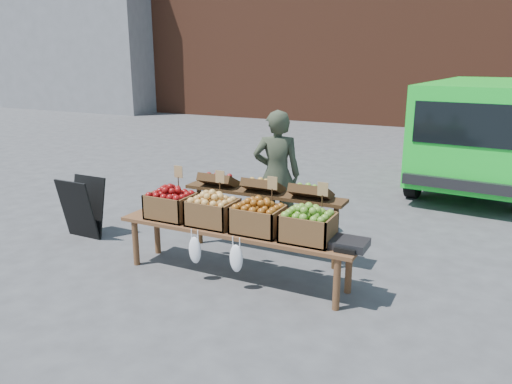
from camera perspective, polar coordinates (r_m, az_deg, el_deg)
The scene contains 12 objects.
ground at distance 6.16m, azimuth -10.74°, elevation -7.37°, with size 80.00×80.00×0.00m, color #47484A.
grey_building at distance 24.78m, azimuth -19.43°, elevation 17.10°, with size 8.00×3.00×7.00m, color slate.
delivery_van at distance 9.95m, azimuth 24.61°, elevation 5.88°, with size 1.96×4.28×1.92m, color #16DE2E, non-canonical shape.
vendor at distance 6.51m, azimuth 2.38°, elevation 1.96°, with size 0.62×0.41×1.69m, color #343B2A.
chalkboard_sign at distance 6.99m, azimuth -19.21°, elevation -1.68°, with size 0.54×0.30×0.82m, color black, non-canonical shape.
back_table at distance 5.96m, azimuth 0.82°, elevation -2.55°, with size 2.10×0.44×1.04m, color #3D2713, non-canonical shape.
display_bench at distance 5.43m, azimuth -2.37°, elevation -7.01°, with size 2.70×0.56×0.57m, color brown, non-canonical shape.
crate_golden_apples at distance 5.71m, azimuth -9.69°, elevation -1.57°, with size 0.50×0.40×0.28m, color #710501, non-canonical shape.
crate_russet_pears at distance 5.42m, azimuth -4.97°, elevation -2.33°, with size 0.50×0.40×0.28m, color gold, non-canonical shape.
crate_red_apples at distance 5.16m, azimuth 0.26°, elevation -3.16°, with size 0.50×0.40×0.28m, color #94570C, non-canonical shape.
crate_green_apples at distance 4.96m, azimuth 5.98°, elevation -4.04°, with size 0.50×0.40×0.28m, color #3F7D1B, non-canonical shape.
weighing_scale at distance 4.87m, azimuth 10.65°, elevation -5.84°, with size 0.34×0.30×0.08m, color black.
Camera 1 is at (3.51, -4.49, 2.34)m, focal length 35.00 mm.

